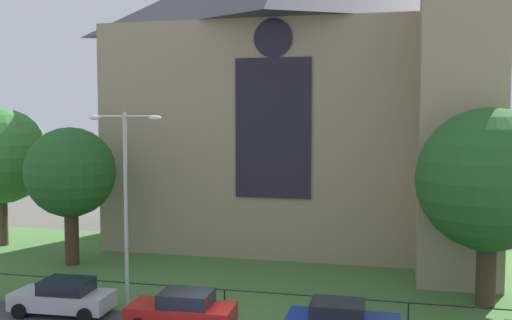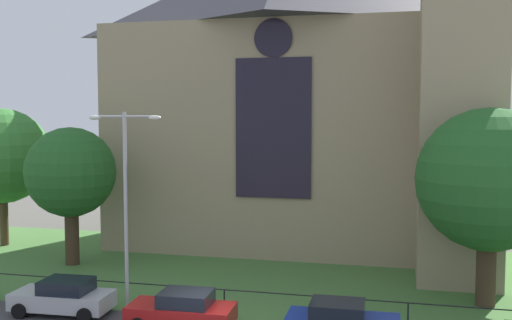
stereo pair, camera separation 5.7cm
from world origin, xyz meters
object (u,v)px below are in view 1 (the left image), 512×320
(tree_right_near, at_px, (489,180))
(streetlamp_near, at_px, (126,185))
(parked_car_silver, at_px, (64,297))
(parked_car_red, at_px, (183,310))
(tree_left_far, at_px, (2,156))
(church_building, at_px, (302,87))
(tree_left_near, at_px, (70,173))

(tree_right_near, relative_size, streetlamp_near, 1.02)
(tree_right_near, height_order, parked_car_silver, tree_right_near)
(tree_right_near, relative_size, parked_car_red, 2.06)
(tree_left_far, xyz_separation_m, tree_right_near, (28.79, -5.79, -0.19))
(streetlamp_near, bearing_deg, parked_car_red, -29.27)
(streetlamp_near, relative_size, parked_car_red, 2.02)
(church_building, height_order, parked_car_silver, church_building)
(tree_left_near, bearing_deg, streetlamp_near, -44.76)
(tree_left_near, relative_size, tree_right_near, 0.88)
(church_building, relative_size, streetlamp_near, 3.02)
(church_building, bearing_deg, tree_left_far, -163.89)
(tree_left_far, height_order, parked_car_red, tree_left_far)
(tree_right_near, bearing_deg, parked_car_silver, -162.67)
(tree_left_near, distance_m, parked_car_silver, 9.90)
(streetlamp_near, bearing_deg, tree_right_near, 15.07)
(church_building, height_order, tree_left_near, church_building)
(church_building, bearing_deg, streetlamp_near, -108.72)
(tree_left_near, xyz_separation_m, parked_car_red, (9.73, -8.24, -4.46))
(tree_left_far, height_order, streetlamp_near, tree_left_far)
(tree_right_near, distance_m, streetlamp_near, 15.87)
(tree_left_far, distance_m, tree_left_near, 7.85)
(church_building, xyz_separation_m, tree_left_far, (-18.66, -5.39, -4.47))
(tree_right_near, height_order, streetlamp_near, tree_right_near)
(streetlamp_near, bearing_deg, tree_left_far, 143.63)
(tree_left_far, relative_size, streetlamp_near, 1.03)
(church_building, distance_m, streetlamp_near, 16.87)
(streetlamp_near, height_order, parked_car_silver, streetlamp_near)
(tree_right_near, bearing_deg, streetlamp_near, -164.93)
(parked_car_silver, bearing_deg, parked_car_red, 172.88)
(parked_car_red, bearing_deg, tree_right_near, -155.98)
(church_building, distance_m, tree_right_near, 15.80)
(parked_car_silver, relative_size, parked_car_red, 1.00)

